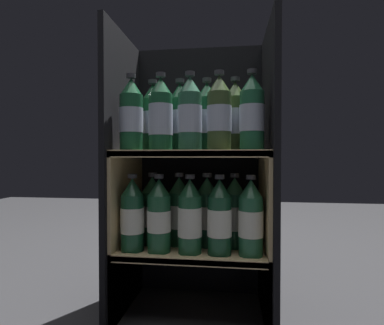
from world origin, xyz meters
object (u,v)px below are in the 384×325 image
bottle_upper_front_3 (219,115)px  bottle_upper_front_4 (252,114)px  bottle_upper_back_2 (207,119)px  bottle_upper_front_2 (190,115)px  bottle_lower_front_2 (190,218)px  bottle_lower_back_2 (207,213)px  bottle_upper_back_3 (235,118)px  bottle_lower_front_1 (159,217)px  bottle_lower_back_0 (152,212)px  bottle_lower_front_0 (132,216)px  bottle_upper_front_0 (131,116)px  bottle_upper_back_1 (180,119)px  bottle_lower_front_3 (219,218)px  bottle_upper_front_1 (161,116)px  bottle_upper_back_0 (153,119)px  bottle_lower_back_3 (235,214)px  bottle_lower_front_4 (251,219)px  bottle_lower_back_1 (179,212)px

bottle_upper_front_3 → bottle_upper_front_4: 0.11m
bottle_upper_front_4 → bottle_upper_back_2: (-0.15, 0.09, 0.00)m
bottle_upper_front_2 → bottle_lower_front_2: bearing=180.0°
bottle_upper_front_2 → bottle_lower_back_2: size_ratio=1.00×
bottle_upper_back_3 → bottle_lower_front_1: (-0.26, -0.09, -0.34)m
bottle_upper_front_2 → bottle_lower_front_1: 0.36m
bottle_lower_front_1 → bottle_lower_back_0: same height
bottle_lower_front_0 → bottle_upper_front_4: bearing=0.0°
bottle_upper_front_0 → bottle_upper_front_2: 0.20m
bottle_lower_front_1 → bottle_upper_back_1: bearing=57.3°
bottle_upper_back_3 → bottle_lower_front_1: bearing=-160.9°
bottle_lower_front_2 → bottle_lower_back_0: bearing=150.1°
bottle_upper_back_3 → bottle_lower_front_1: 0.44m
bottle_upper_front_3 → bottle_upper_front_2: bearing=180.0°
bottle_upper_front_4 → bottle_lower_front_3: 0.36m
bottle_lower_front_3 → bottle_lower_front_0: bearing=-180.0°
bottle_lower_front_2 → bottle_lower_back_2: same height
bottle_upper_front_1 → bottle_upper_back_0: same height
bottle_lower_front_0 → bottle_upper_back_0: bearing=61.3°
bottle_upper_front_4 → bottle_lower_back_0: size_ratio=1.00×
bottle_upper_back_2 → bottle_lower_back_0: bearing=180.0°
bottle_upper_front_1 → bottle_lower_front_3: bottle_upper_front_1 is taller
bottle_upper_front_2 → bottle_lower_front_3: bottle_upper_front_2 is taller
bottle_upper_back_2 → bottle_upper_front_0: bearing=-160.6°
bottle_upper_front_4 → bottle_lower_front_0: 0.53m
bottle_lower_front_2 → bottle_lower_back_3: same height
bottle_upper_back_1 → bottle_lower_front_2: bearing=-60.4°
bottle_lower_front_1 → bottle_lower_front_4: bearing=0.0°
bottle_upper_front_4 → bottle_lower_back_3: (-0.05, 0.09, -0.34)m
bottle_lower_front_1 → bottle_lower_front_3: same height
bottle_upper_back_2 → bottle_lower_front_2: bearing=-118.3°
bottle_upper_front_3 → bottle_lower_front_0: 0.45m
bottle_upper_front_2 → bottle_upper_back_2: (0.05, 0.09, 0.00)m
bottle_lower_front_4 → bottle_lower_back_2: size_ratio=1.00×
bottle_upper_front_4 → bottle_lower_back_2: size_ratio=1.00×
bottle_upper_front_2 → bottle_lower_back_3: size_ratio=1.00×
bottle_upper_front_3 → bottle_upper_back_0: size_ratio=1.00×
bottle_upper_front_1 → bottle_lower_front_4: bottle_upper_front_1 is taller
bottle_upper_back_0 → bottle_lower_front_2: 0.39m
bottle_upper_back_0 → bottle_upper_back_1: 0.10m
bottle_upper_front_0 → bottle_lower_back_3: bottle_upper_front_0 is taller
bottle_lower_back_1 → bottle_upper_front_3: bearing=-30.8°
bottle_upper_back_1 → bottle_lower_back_0: bottle_upper_back_1 is taller
bottle_upper_back_0 → bottle_lower_front_3: 0.43m
bottle_upper_back_1 → bottle_upper_back_3: (0.20, 0.00, -0.00)m
bottle_lower_back_2 → bottle_upper_front_1: bearing=-149.3°
bottle_upper_front_4 → bottle_upper_back_0: 0.37m
bottle_upper_front_4 → bottle_lower_front_4: (-0.00, 0.00, -0.34)m
bottle_upper_front_4 → bottle_lower_back_1: size_ratio=1.00×
bottle_upper_front_4 → bottle_lower_back_1: bottle_upper_front_4 is taller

